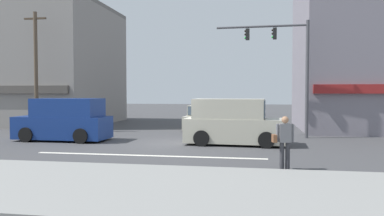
{
  "coord_description": "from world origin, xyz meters",
  "views": [
    {
      "loc": [
        4.02,
        -17.17,
        2.4
      ],
      "look_at": [
        0.78,
        2.0,
        1.6
      ],
      "focal_mm": 35.0,
      "sensor_mm": 36.0,
      "label": 1
    }
  ],
  "objects": [
    {
      "name": "sedan_crossing_rightbound",
      "position": [
        0.59,
        6.81,
        0.71
      ],
      "size": [
        1.96,
        4.14,
        1.58
      ],
      "color": "#B7B29E",
      "rests_on": "ground"
    },
    {
      "name": "ground_plane",
      "position": [
        0.0,
        0.0,
        0.0
      ],
      "size": [
        120.0,
        120.0,
        0.0
      ],
      "primitive_type": "plane",
      "color": "#3D3D3F"
    },
    {
      "name": "traffic_light_mast",
      "position": [
        5.74,
        3.32,
        4.18
      ],
      "size": [
        4.89,
        0.34,
        6.2
      ],
      "color": "#47474C",
      "rests_on": "ground"
    },
    {
      "name": "van_crossing_leftbound",
      "position": [
        3.04,
        0.14,
        1.01
      ],
      "size": [
        4.69,
        2.22,
        2.11
      ],
      "color": "#B7B29E",
      "rests_on": "ground"
    },
    {
      "name": "pedestrian_foreground_with_bag",
      "position": [
        4.92,
        -5.31,
        0.95
      ],
      "size": [
        0.69,
        0.31,
        1.67
      ],
      "color": "#333338",
      "rests_on": "ground"
    },
    {
      "name": "van_crossing_center",
      "position": [
        -5.38,
        0.16,
        1.01
      ],
      "size": [
        4.63,
        2.09,
        2.11
      ],
      "color": "navy",
      "rests_on": "ground"
    },
    {
      "name": "building_left_block",
      "position": [
        -13.89,
        9.7,
        4.54
      ],
      "size": [
        13.29,
        10.0,
        9.09
      ],
      "color": "gray",
      "rests_on": "ground"
    },
    {
      "name": "lane_marking_stripe",
      "position": [
        0.0,
        -3.5,
        0.0
      ],
      "size": [
        9.0,
        0.24,
        0.01
      ],
      "primitive_type": "cube",
      "color": "silver",
      "rests_on": "ground"
    },
    {
      "name": "utility_pole_near_left",
      "position": [
        -8.97,
        3.45,
        3.76
      ],
      "size": [
        1.4,
        0.22,
        7.22
      ],
      "color": "brown",
      "rests_on": "ground"
    },
    {
      "name": "building_right_corner",
      "position": [
        11.96,
        8.93,
        5.06
      ],
      "size": [
        10.08,
        9.54,
        10.13
      ],
      "color": "slate",
      "rests_on": "ground"
    },
    {
      "name": "sidewalk_curb",
      "position": [
        0.0,
        -8.5,
        0.08
      ],
      "size": [
        40.0,
        5.0,
        0.16
      ],
      "primitive_type": "cube",
      "color": "gray",
      "rests_on": "ground"
    },
    {
      "name": "utility_pole_far_right",
      "position": [
        8.6,
        9.5,
        4.46
      ],
      "size": [
        1.4,
        0.22,
        8.62
      ],
      "color": "brown",
      "rests_on": "ground"
    }
  ]
}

